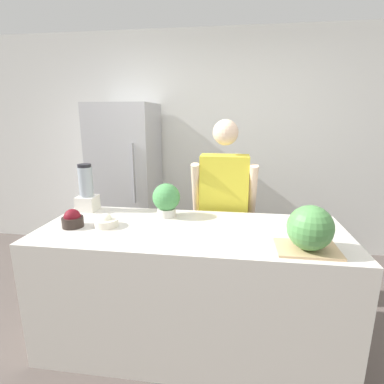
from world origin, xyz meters
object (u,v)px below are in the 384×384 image
(watermelon, at_px, (310,228))
(bowl_cream, at_px, (106,222))
(potted_plant, at_px, (166,199))
(person, at_px, (223,212))
(bowl_cherries, at_px, (73,219))
(blender, at_px, (87,191))
(refrigerator, at_px, (127,183))

(watermelon, xyz_separation_m, bowl_cream, (-1.30, 0.22, -0.11))
(bowl_cream, height_order, potted_plant, potted_plant)
(person, xyz_separation_m, bowl_cherries, (-1.02, -0.67, 0.12))
(watermelon, distance_m, bowl_cream, 1.33)
(person, height_order, blender, person)
(refrigerator, relative_size, person, 1.10)
(person, relative_size, bowl_cream, 9.72)
(bowl_cream, distance_m, potted_plant, 0.47)
(person, relative_size, blender, 4.24)
(refrigerator, height_order, bowl_cream, refrigerator)
(person, distance_m, potted_plant, 0.59)
(bowl_cherries, bearing_deg, person, 33.19)
(bowl_cherries, xyz_separation_m, blender, (-0.08, 0.37, 0.11))
(refrigerator, distance_m, blender, 1.08)
(person, height_order, bowl_cherries, person)
(person, bearing_deg, potted_plant, -139.85)
(refrigerator, relative_size, bowl_cherries, 12.28)
(person, height_order, potted_plant, person)
(potted_plant, bearing_deg, bowl_cherries, -152.55)
(person, bearing_deg, bowl_cream, -141.75)
(person, xyz_separation_m, watermelon, (0.51, -0.85, 0.21))
(potted_plant, bearing_deg, refrigerator, 122.81)
(refrigerator, distance_m, potted_plant, 1.35)
(bowl_cherries, height_order, blender, blender)
(refrigerator, height_order, person, refrigerator)
(watermelon, bearing_deg, blender, 161.05)
(watermelon, height_order, potted_plant, watermelon)
(refrigerator, distance_m, person, 1.38)
(watermelon, bearing_deg, potted_plant, 152.31)
(refrigerator, bearing_deg, bowl_cream, -75.71)
(refrigerator, height_order, blender, refrigerator)
(watermelon, height_order, blender, blender)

